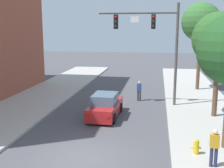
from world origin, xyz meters
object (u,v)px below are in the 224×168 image
(traffic_signal_mast, at_px, (155,36))
(car_lead_red, at_px, (105,106))
(pedestrian_crossing_road, at_px, (139,90))
(street_tree_third, at_px, (201,22))
(pedestrian_sidewalk_right_walker, at_px, (214,146))
(fire_hydrant, at_px, (196,147))
(street_tree_second, at_px, (219,39))

(traffic_signal_mast, relative_size, car_lead_red, 1.75)
(car_lead_red, bearing_deg, pedestrian_crossing_road, 67.54)
(car_lead_red, height_order, street_tree_third, street_tree_third)
(pedestrian_sidewalk_right_walker, distance_m, fire_hydrant, 1.39)
(pedestrian_sidewalk_right_walker, height_order, fire_hydrant, pedestrian_sidewalk_right_walker)
(fire_hydrant, bearing_deg, street_tree_third, 82.65)
(pedestrian_crossing_road, bearing_deg, fire_hydrant, -71.78)
(traffic_signal_mast, relative_size, street_tree_third, 0.93)
(pedestrian_sidewalk_right_walker, bearing_deg, street_tree_second, 79.58)
(pedestrian_sidewalk_right_walker, distance_m, street_tree_third, 16.92)
(traffic_signal_mast, xyz_separation_m, pedestrian_sidewalk_right_walker, (2.71, -9.81, -4.24))
(pedestrian_crossing_road, bearing_deg, street_tree_second, -36.18)
(traffic_signal_mast, height_order, pedestrian_sidewalk_right_walker, traffic_signal_mast)
(pedestrian_crossing_road, height_order, street_tree_third, street_tree_third)
(car_lead_red, height_order, pedestrian_crossing_road, pedestrian_crossing_road)
(traffic_signal_mast, bearing_deg, street_tree_third, 56.59)
(traffic_signal_mast, bearing_deg, fire_hydrant, -75.93)
(traffic_signal_mast, distance_m, street_tree_third, 7.49)
(car_lead_red, bearing_deg, traffic_signal_mast, 46.95)
(traffic_signal_mast, distance_m, fire_hydrant, 10.13)
(pedestrian_sidewalk_right_walker, height_order, street_tree_second, street_tree_second)
(street_tree_third, bearing_deg, car_lead_red, -127.06)
(fire_hydrant, height_order, street_tree_second, street_tree_second)
(street_tree_third, bearing_deg, traffic_signal_mast, -123.41)
(car_lead_red, distance_m, pedestrian_crossing_road, 5.10)
(traffic_signal_mast, relative_size, pedestrian_crossing_road, 4.57)
(pedestrian_crossing_road, xyz_separation_m, street_tree_second, (5.21, -3.81, 4.26))
(traffic_signal_mast, bearing_deg, street_tree_second, -30.61)
(street_tree_third, bearing_deg, street_tree_second, -90.07)
(pedestrian_crossing_road, relative_size, street_tree_third, 0.20)
(pedestrian_crossing_road, distance_m, street_tree_second, 7.74)
(car_lead_red, xyz_separation_m, pedestrian_sidewalk_right_walker, (5.80, -6.50, 0.34))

